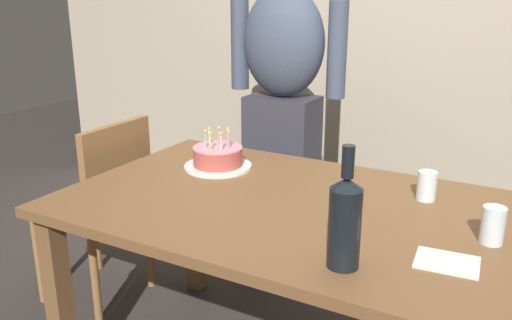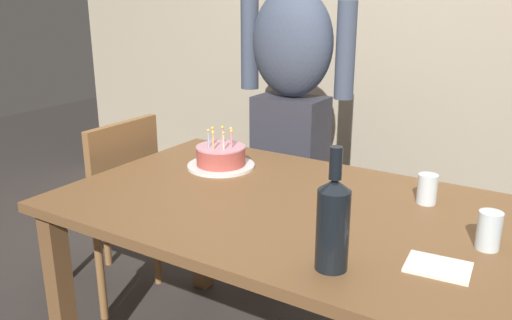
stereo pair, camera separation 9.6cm
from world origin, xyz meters
name	(u,v)px [view 2 (the right image)]	position (x,y,z in m)	size (l,w,h in m)	color
back_wall	(427,13)	(0.00, 1.55, 1.30)	(5.20, 0.10, 2.60)	tan
dining_table	(283,228)	(0.00, 0.00, 0.64)	(1.50, 0.96, 0.74)	brown
birthday_cake	(221,158)	(-0.39, 0.19, 0.78)	(0.27, 0.27, 0.16)	white
water_glass_near	(489,230)	(0.64, 0.00, 0.79)	(0.06, 0.06, 0.11)	silver
water_glass_far	(427,189)	(0.41, 0.24, 0.79)	(0.07, 0.07, 0.10)	silver
wine_bottle	(333,222)	(0.32, -0.33, 0.87)	(0.08, 0.08, 0.32)	black
napkin_stack	(438,267)	(0.55, -0.18, 0.74)	(0.16, 0.12, 0.01)	white
person_man_bearded	(291,106)	(-0.42, 0.82, 0.87)	(0.61, 0.27, 1.66)	#33333D
dining_chair	(112,195)	(-0.98, 0.13, 0.52)	(0.42, 0.42, 0.87)	olive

